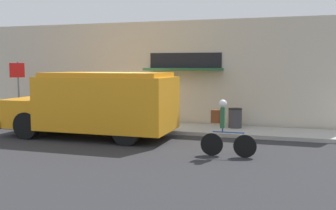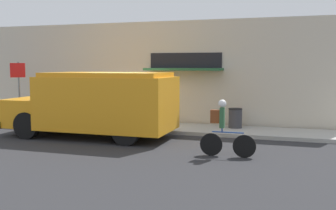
{
  "view_description": "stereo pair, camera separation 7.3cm",
  "coord_description": "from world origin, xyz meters",
  "px_view_note": "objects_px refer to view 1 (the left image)",
  "views": [
    {
      "loc": [
        6.07,
        -13.47,
        2.51
      ],
      "look_at": [
        1.89,
        -0.2,
        1.1
      ],
      "focal_mm": 42.0,
      "sensor_mm": 36.0,
      "label": 1
    },
    {
      "loc": [
        6.14,
        -13.45,
        2.51
      ],
      "look_at": [
        1.89,
        -0.2,
        1.1
      ],
      "focal_mm": 42.0,
      "sensor_mm": 36.0,
      "label": 2
    }
  ],
  "objects_px": {
    "school_bus": "(96,103)",
    "stop_sign_post": "(18,82)",
    "cyclist": "(224,128)",
    "trash_bin": "(235,118)"
  },
  "relations": [
    {
      "from": "cyclist",
      "to": "trash_bin",
      "type": "height_order",
      "value": "cyclist"
    },
    {
      "from": "stop_sign_post",
      "to": "trash_bin",
      "type": "xyz_separation_m",
      "value": [
        8.94,
        1.1,
        -1.31
      ]
    },
    {
      "from": "stop_sign_post",
      "to": "trash_bin",
      "type": "bearing_deg",
      "value": 7.0
    },
    {
      "from": "trash_bin",
      "to": "stop_sign_post",
      "type": "bearing_deg",
      "value": -173.0
    },
    {
      "from": "cyclist",
      "to": "trash_bin",
      "type": "bearing_deg",
      "value": 92.74
    },
    {
      "from": "cyclist",
      "to": "stop_sign_post",
      "type": "relative_size",
      "value": 0.63
    },
    {
      "from": "stop_sign_post",
      "to": "trash_bin",
      "type": "relative_size",
      "value": 3.38
    },
    {
      "from": "school_bus",
      "to": "trash_bin",
      "type": "relative_size",
      "value": 8.04
    },
    {
      "from": "trash_bin",
      "to": "school_bus",
      "type": "bearing_deg",
      "value": -148.37
    },
    {
      "from": "school_bus",
      "to": "stop_sign_post",
      "type": "distance_m",
      "value": 4.84
    }
  ]
}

